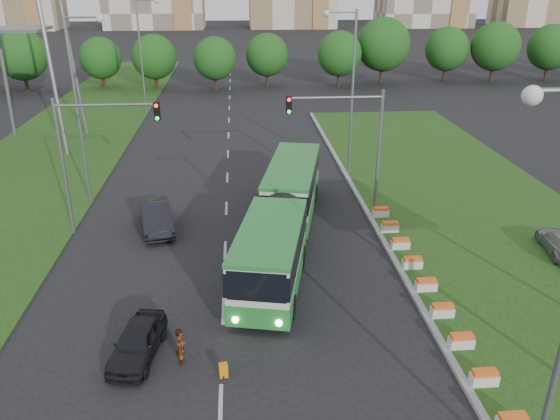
{
  "coord_description": "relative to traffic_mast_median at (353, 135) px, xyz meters",
  "views": [
    {
      "loc": [
        -2.08,
        -21.19,
        14.03
      ],
      "look_at": [
        0.02,
        5.39,
        2.6
      ],
      "focal_mm": 35.0,
      "sensor_mm": 36.0,
      "label": 1
    }
  ],
  "objects": [
    {
      "name": "median_kerb",
      "position": [
        1.27,
        -2.0,
        -5.26
      ],
      "size": [
        0.3,
        60.0,
        0.18
      ],
      "primitive_type": "cube",
      "color": "gray",
      "rests_on": "ground"
    },
    {
      "name": "ground",
      "position": [
        -4.78,
        -10.0,
        -5.35
      ],
      "size": [
        360.0,
        360.0,
        0.0
      ],
      "primitive_type": "plane",
      "color": "black",
      "rests_on": "ground"
    },
    {
      "name": "grass_median",
      "position": [
        8.22,
        -2.0,
        -5.27
      ],
      "size": [
        14.0,
        60.0,
        0.15
      ],
      "primitive_type": "cube",
      "color": "#1B4012",
      "rests_on": "ground"
    },
    {
      "name": "traffic_mast_median",
      "position": [
        0.0,
        0.0,
        0.0
      ],
      "size": [
        5.76,
        0.32,
        8.0
      ],
      "color": "slate",
      "rests_on": "ground"
    },
    {
      "name": "flower_planters",
      "position": [
        1.92,
        -9.2,
        -4.9
      ],
      "size": [
        1.1,
        18.1,
        0.6
      ],
      "primitive_type": null,
      "color": "silver",
      "rests_on": "grass_median"
    },
    {
      "name": "car_left_far",
      "position": [
        -11.9,
        -0.88,
        -4.55
      ],
      "size": [
        2.69,
        5.12,
        1.61
      ],
      "primitive_type": "imported",
      "rotation": [
        0.0,
        0.0,
        0.21
      ],
      "color": "black",
      "rests_on": "ground"
    },
    {
      "name": "left_verge",
      "position": [
        -22.78,
        15.0,
        -5.3
      ],
      "size": [
        12.0,
        110.0,
        0.1
      ],
      "primitive_type": "cube",
      "color": "#1B4012",
      "rests_on": "ground"
    },
    {
      "name": "articulated_bus",
      "position": [
        -4.62,
        -3.36,
        -3.55
      ],
      "size": [
        2.78,
        17.84,
        2.94
      ],
      "rotation": [
        0.0,
        0.0,
        -0.21
      ],
      "color": "beige",
      "rests_on": "ground"
    },
    {
      "name": "tree_line",
      "position": [
        5.22,
        45.0,
        -0.85
      ],
      "size": [
        120.0,
        8.0,
        9.0
      ],
      "primitive_type": null,
      "color": "#174913",
      "rests_on": "ground"
    },
    {
      "name": "car_left_near",
      "position": [
        -11.11,
        -12.95,
        -4.68
      ],
      "size": [
        2.21,
        4.15,
        1.34
      ],
      "primitive_type": "imported",
      "rotation": [
        0.0,
        0.0,
        -0.17
      ],
      "color": "black",
      "rests_on": "ground"
    },
    {
      "name": "lane_markings",
      "position": [
        -7.78,
        10.0,
        -5.35
      ],
      "size": [
        0.2,
        100.0,
        0.01
      ],
      "primitive_type": null,
      "color": "#A8A8A2",
      "rests_on": "ground"
    },
    {
      "name": "pedestrian",
      "position": [
        -9.34,
        -13.51,
        -4.56
      ],
      "size": [
        0.49,
        0.64,
        1.58
      ],
      "primitive_type": "imported",
      "rotation": [
        0.0,
        0.0,
        1.78
      ],
      "color": "gray",
      "rests_on": "ground"
    },
    {
      "name": "street_lamps",
      "position": [
        -7.78,
        0.0,
        0.65
      ],
      "size": [
        36.0,
        60.0,
        12.0
      ],
      "primitive_type": null,
      "color": "slate",
      "rests_on": "ground"
    },
    {
      "name": "shopping_trolley",
      "position": [
        -7.69,
        -14.45,
        -5.07
      ],
      "size": [
        0.33,
        0.35,
        0.56
      ],
      "rotation": [
        0.0,
        0.0,
        0.14
      ],
      "color": "orange",
      "rests_on": "ground"
    },
    {
      "name": "traffic_mast_left",
      "position": [
        -15.16,
        -1.0,
        0.0
      ],
      "size": [
        5.76,
        0.32,
        8.0
      ],
      "color": "slate",
      "rests_on": "ground"
    }
  ]
}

